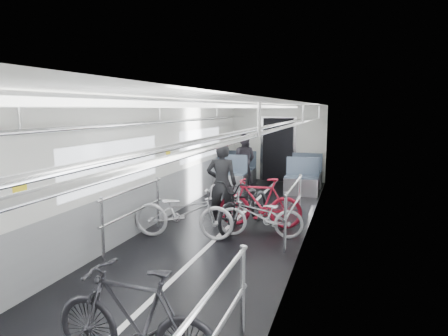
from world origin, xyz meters
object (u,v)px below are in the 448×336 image
object	(u,v)px
person_standing	(222,184)
person_seated	(244,160)
bike_left_far	(183,212)
bike_right_mid	(260,215)
bike_right_near	(135,320)
bike_aisle	(245,203)
bike_right_far	(260,203)

from	to	relation	value
person_standing	person_seated	bearing A→B (deg)	-94.92
bike_left_far	bike_right_mid	size ratio (longest dim) A/B	1.18
person_seated	person_standing	bearing A→B (deg)	104.93
bike_right_near	person_standing	size ratio (longest dim) A/B	0.99
bike_right_near	bike_aisle	size ratio (longest dim) A/B	0.88
bike_left_far	bike_right_mid	xyz separation A→B (m)	(1.29, 0.48, -0.07)
bike_right_near	bike_right_far	xyz separation A→B (m)	(0.07, 4.59, -0.00)
person_standing	person_seated	distance (m)	4.22
bike_right_near	bike_right_far	size ratio (longest dim) A/B	1.00
bike_left_far	bike_right_far	bearing A→B (deg)	-53.55
bike_right_far	person_standing	world-z (taller)	person_standing
bike_right_far	bike_aisle	bearing A→B (deg)	-64.89
bike_right_mid	bike_left_far	bearing A→B (deg)	-77.00
bike_right_near	person_seated	world-z (taller)	person_seated
bike_aisle	person_standing	xyz separation A→B (m)	(-0.51, 0.10, 0.34)
bike_right_mid	bike_right_near	bearing A→B (deg)	-10.27
bike_aisle	person_seated	xyz separation A→B (m)	(-1.16, 4.27, 0.29)
bike_right_near	bike_right_mid	bearing A→B (deg)	179.75
bike_left_far	person_seated	bearing A→B (deg)	-3.67
person_seated	bike_right_mid	bearing A→B (deg)	114.34
person_standing	bike_aisle	bearing A→B (deg)	154.95
bike_right_far	person_seated	xyz separation A→B (m)	(-1.42, 4.12, 0.29)
bike_right_mid	person_standing	world-z (taller)	person_standing
bike_left_far	bike_right_far	distance (m)	1.57
bike_aisle	bike_right_near	bearing A→B (deg)	-73.77
bike_left_far	bike_right_near	size ratio (longest dim) A/B	1.11
bike_left_far	bike_aisle	distance (m)	1.29
person_seated	bike_right_near	bearing A→B (deg)	104.81
bike_right_far	bike_right_near	bearing A→B (deg)	-4.78
bike_left_far	bike_right_mid	world-z (taller)	bike_left_far
bike_aisle	bike_right_mid	bearing A→B (deg)	-34.60
bike_right_far	bike_right_mid	bearing A→B (deg)	9.61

